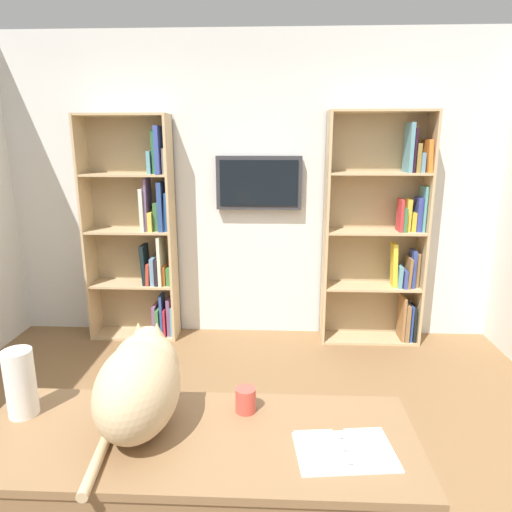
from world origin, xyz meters
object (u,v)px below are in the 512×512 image
wall_mounted_tv (259,183)px  paper_towel_roll (20,383)px  cat (140,382)px  coffee_mug (246,400)px  desk (195,468)px  open_binder (345,450)px  bookshelf_right (141,234)px  bookshelf_left (385,234)px

wall_mounted_tv → paper_towel_roll: (0.81, 2.52, -0.53)m
wall_mounted_tv → cat: 2.63m
paper_towel_roll → coffee_mug: 0.86m
cat → desk: bearing=159.4°
wall_mounted_tv → open_binder: bearing=98.3°
bookshelf_right → paper_towel_roll: size_ratio=7.56×
desk → coffee_mug: coffee_mug is taller
coffee_mug → open_binder: bearing=146.9°
coffee_mug → bookshelf_left: bearing=-114.2°
coffee_mug → cat: bearing=15.9°
bookshelf_right → coffee_mug: bookshelf_right is taller
wall_mounted_tv → bookshelf_left: bearing=175.9°
bookshelf_left → paper_towel_roll: bookshelf_left is taller
open_binder → bookshelf_right: bearing=-60.9°
desk → paper_towel_roll: size_ratio=5.98×
open_binder → paper_towel_roll: bearing=-8.0°
bookshelf_right → open_binder: bearing=119.1°
bookshelf_right → desk: bearing=109.9°
bookshelf_left → coffee_mug: size_ratio=21.16×
cat → coffee_mug: size_ratio=5.99×
desk → paper_towel_roll: 0.73m
wall_mounted_tv → open_binder: 2.80m
desk → paper_towel_roll: (0.68, -0.12, 0.25)m
paper_towel_roll → coffee_mug: paper_towel_roll is taller
wall_mounted_tv → bookshelf_right: bearing=4.5°
bookshelf_left → wall_mounted_tv: bookshelf_left is taller
cat → open_binder: cat is taller
cat → open_binder: size_ratio=1.64×
bookshelf_right → paper_towel_roll: 2.45m
cat → paper_towel_roll: cat is taller
open_binder → coffee_mug: 0.42m
desk → open_binder: bearing=174.9°
bookshelf_right → cat: 2.59m
desk → cat: 0.36m
bookshelf_left → coffee_mug: bearing=65.8°
paper_towel_roll → desk: bearing=169.7°
wall_mounted_tv → desk: bearing=87.2°
bookshelf_left → desk: bearing=64.2°
bookshelf_right → bookshelf_left: bearing=-179.9°
bookshelf_right → open_binder: size_ratio=5.71×
bookshelf_right → coffee_mug: 2.62m
paper_towel_roll → bookshelf_left: bearing=-128.2°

